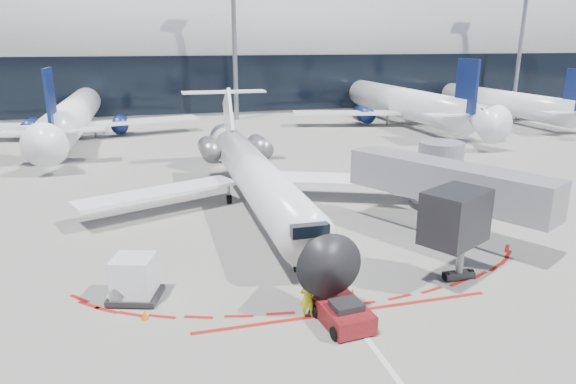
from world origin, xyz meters
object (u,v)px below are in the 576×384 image
object	(u,v)px
regional_jet	(254,173)
pushback_tug	(343,313)
ramp_worker	(307,297)
uld_container	(134,279)

from	to	relation	value
regional_jet	pushback_tug	world-z (taller)	regional_jet
regional_jet	pushback_tug	bearing A→B (deg)	-88.32
ramp_worker	uld_container	distance (m)	8.19
pushback_tug	ramp_worker	world-z (taller)	ramp_worker
regional_jet	uld_container	world-z (taller)	regional_jet
pushback_tug	uld_container	size ratio (longest dim) A/B	1.66
regional_jet	ramp_worker	distance (m)	15.92
pushback_tug	uld_container	bearing A→B (deg)	146.23
regional_jet	ramp_worker	size ratio (longest dim) A/B	15.97
regional_jet	pushback_tug	xyz separation A→B (m)	(0.49, -16.80, -2.07)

